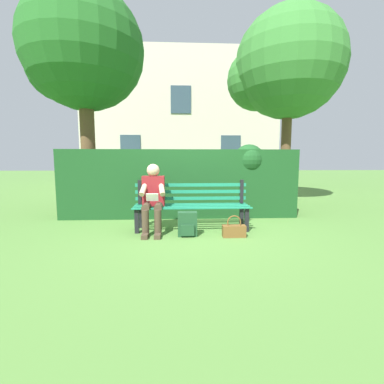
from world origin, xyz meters
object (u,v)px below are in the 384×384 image
at_px(tree, 80,54).
at_px(handbag, 234,230).
at_px(tree_far, 283,68).
at_px(park_bench, 191,204).
at_px(person_seated, 153,196).
at_px(backpack, 187,224).

xyz_separation_m(tree, handbag, (-3.29, 2.89, -3.72)).
bearing_deg(tree, tree_far, -170.68).
bearing_deg(park_bench, tree_far, -131.28).
relative_size(person_seated, tree, 0.22).
bearing_deg(handbag, tree_far, -119.69).
bearing_deg(handbag, park_bench, -41.40).
distance_m(backpack, handbag, 0.76).
bearing_deg(backpack, tree_far, -128.22).
bearing_deg(person_seated, tree_far, -135.77).
relative_size(park_bench, handbag, 5.50).
xyz_separation_m(tree, tree_far, (-5.44, -0.89, 0.06)).
distance_m(park_bench, tree, 4.87).
bearing_deg(person_seated, handbag, 163.41).
relative_size(tree, backpack, 13.58).
relative_size(tree, tree_far, 0.98).
bearing_deg(tree, park_bench, 138.76).
distance_m(person_seated, tree, 4.52).
bearing_deg(handbag, backpack, -7.19).
relative_size(tree, handbag, 14.50).
xyz_separation_m(person_seated, backpack, (-0.58, 0.30, -0.42)).
xyz_separation_m(tree, backpack, (-2.54, 2.79, -3.63)).
bearing_deg(park_bench, handbag, 138.60).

